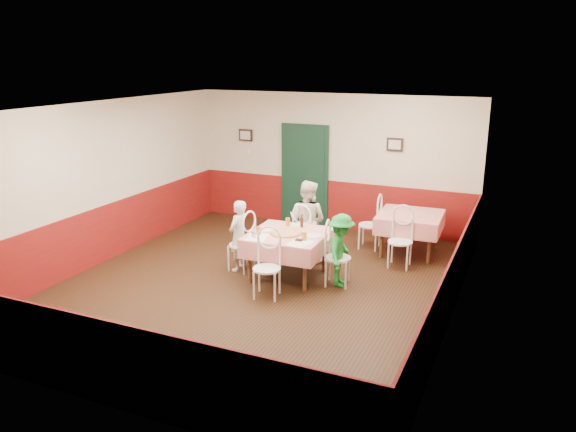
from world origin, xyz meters
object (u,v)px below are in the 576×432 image
at_px(pizza, 286,233).
at_px(wallet, 299,240).
at_px(chair_right, 338,258).
at_px(chair_second_a, 370,225).
at_px(second_table, 409,234).
at_px(glass_b, 304,236).
at_px(diner_right, 341,250).
at_px(chair_left, 241,245).
at_px(glass_c, 288,222).
at_px(chair_near, 267,269).
at_px(main_table, 288,256).
at_px(diner_far, 307,221).
at_px(beer_bottle, 302,222).
at_px(diner_left, 239,236).
at_px(chair_far, 306,236).
at_px(chair_second_b, 400,242).
at_px(glass_a, 258,231).

distance_m(pizza, wallet, 0.41).
relative_size(chair_right, chair_second_a, 1.00).
relative_size(second_table, glass_b, 8.51).
relative_size(chair_second_a, diner_right, 0.77).
relative_size(chair_left, glass_c, 6.46).
bearing_deg(chair_near, chair_left, 124.61).
bearing_deg(diner_right, chair_left, 85.22).
bearing_deg(second_table, chair_second_a, 180.00).
distance_m(main_table, chair_near, 0.85).
distance_m(chair_left, diner_far, 1.27).
relative_size(beer_bottle, diner_left, 0.16).
bearing_deg(second_table, glass_c, -137.57).
distance_m(second_table, beer_bottle, 2.22).
height_order(second_table, glass_c, glass_c).
relative_size(main_table, chair_second_a, 1.36).
height_order(chair_far, diner_far, diner_far).
xyz_separation_m(chair_far, beer_bottle, (0.10, -0.46, 0.41)).
xyz_separation_m(pizza, diner_right, (0.92, 0.07, -0.19)).
xyz_separation_m(wallet, diner_right, (0.59, 0.31, -0.18)).
relative_size(second_table, chair_near, 1.24).
bearing_deg(glass_c, main_table, -65.73).
relative_size(second_table, chair_second_b, 1.24).
relative_size(chair_second_b, diner_left, 0.74).
height_order(chair_right, glass_c, same).
height_order(main_table, chair_second_b, chair_second_b).
xyz_separation_m(chair_left, chair_second_a, (1.67, 1.98, 0.00)).
bearing_deg(chair_near, pizza, 80.92).
bearing_deg(diner_right, chair_near, 128.58).
xyz_separation_m(main_table, glass_b, (0.38, -0.23, 0.45)).
bearing_deg(chair_far, wallet, 111.18).
height_order(chair_far, diner_right, diner_right).
distance_m(chair_second_b, diner_far, 1.65).
relative_size(chair_near, chair_second_b, 1.00).
bearing_deg(chair_left, chair_near, 54.53).
bearing_deg(wallet, main_table, 136.47).
xyz_separation_m(chair_near, beer_bottle, (0.05, 1.24, 0.41)).
height_order(diner_left, diner_right, diner_left).
xyz_separation_m(chair_far, glass_b, (0.41, -1.08, 0.38)).
distance_m(chair_second_a, wallet, 2.32).
xyz_separation_m(chair_far, diner_right, (0.93, -0.82, 0.14)).
height_order(chair_second_a, glass_c, same).
bearing_deg(glass_a, chair_right, 12.55).
xyz_separation_m(chair_near, pizza, (-0.04, 0.81, 0.33)).
relative_size(chair_far, glass_c, 6.46).
xyz_separation_m(second_table, diner_far, (-1.60, -1.06, 0.35)).
xyz_separation_m(main_table, second_table, (1.57, 1.96, 0.00)).
relative_size(diner_left, diner_right, 1.04).
bearing_deg(chair_left, main_table, 99.53).
xyz_separation_m(pizza, glass_a, (-0.39, -0.22, 0.05)).
bearing_deg(beer_bottle, chair_second_b, 28.58).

